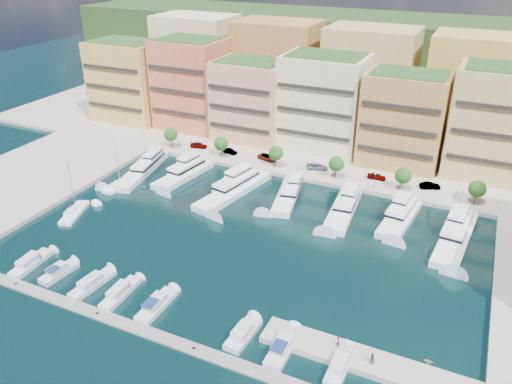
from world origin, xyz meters
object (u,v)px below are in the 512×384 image
(yacht_2, at_px, (235,187))
(person_0, at_px, (338,342))
(yacht_4, at_px, (344,207))
(yacht_5, at_px, (400,216))
(cruiser_0, at_px, (31,263))
(cruiser_3, at_px, (120,293))
(tender_3, at_px, (428,361))
(car_0, at_px, (199,145))
(lamppost_3, at_px, (375,179))
(yacht_0, at_px, (144,167))
(tree_3, at_px, (336,164))
(cruiser_6, at_px, (243,334))
(lamppost_2, at_px, (302,165))
(sailboat_1, at_px, (74,213))
(yacht_1, at_px, (185,173))
(car_2, at_px, (267,157))
(tree_0, at_px, (171,135))
(tree_4, at_px, (403,176))
(car_5, at_px, (430,186))
(car_1, at_px, (230,151))
(lamppost_1, at_px, (237,153))
(car_4, at_px, (377,176))
(lamppost_4, at_px, (456,194))
(cruiser_8, at_px, (339,367))
(tree_2, at_px, (276,153))
(car_3, at_px, (317,167))
(cruiser_7, at_px, (283,348))
(cruiser_1, at_px, (59,272))
(yacht_6, at_px, (456,234))
(person_1, at_px, (372,358))
(cruiser_2, at_px, (92,284))
(sailboat_2, at_px, (119,185))
(tender_1, at_px, (347,341))
(yacht_3, at_px, (288,193))
(tree_5, at_px, (477,189))
(lamppost_0, at_px, (179,143))

(yacht_2, bearing_deg, person_0, -46.84)
(yacht_4, bearing_deg, yacht_5, 5.78)
(cruiser_0, bearing_deg, cruiser_3, 0.00)
(tender_3, height_order, car_0, car_0)
(lamppost_3, bearing_deg, yacht_0, -167.17)
(tree_3, distance_m, cruiser_6, 58.33)
(lamppost_2, bearing_deg, sailboat_1, -135.68)
(yacht_1, distance_m, car_2, 22.48)
(tree_0, distance_m, tree_4, 64.00)
(sailboat_1, relative_size, car_5, 2.77)
(sailboat_1, relative_size, car_1, 3.11)
(tree_0, distance_m, sailboat_1, 40.34)
(yacht_4, relative_size, tender_3, 14.68)
(lamppost_1, height_order, cruiser_3, lamppost_1)
(car_4, bearing_deg, tree_0, 90.57)
(lamppost_4, distance_m, tender_3, 49.40)
(cruiser_8, bearing_deg, yacht_2, 131.86)
(tree_2, xyz_separation_m, car_3, (10.26, 2.93, -2.97))
(cruiser_7, distance_m, car_3, 63.01)
(yacht_0, bearing_deg, car_3, 23.98)
(lamppost_4, xyz_separation_m, yacht_0, (-74.38, -12.84, -2.62))
(lamppost_3, height_order, car_2, lamppost_3)
(tree_4, xyz_separation_m, car_0, (-56.77, 2.81, -2.93))
(cruiser_1, xyz_separation_m, sailboat_1, (-13.25, 18.02, -0.26))
(yacht_6, height_order, cruiser_6, yacht_6)
(yacht_2, relative_size, person_1, 13.19)
(car_1, height_order, car_5, car_5)
(yacht_2, height_order, cruiser_3, yacht_2)
(yacht_2, distance_m, car_4, 34.83)
(car_3, height_order, car_4, car_3)
(cruiser_2, bearing_deg, cruiser_8, 0.02)
(lamppost_3, xyz_separation_m, sailboat_2, (-56.84, -22.51, -3.52))
(tender_1, bearing_deg, cruiser_2, 93.22)
(tree_4, bearing_deg, car_2, 174.96)
(yacht_2, bearing_deg, tender_3, -36.20)
(car_5, bearing_deg, yacht_5, 145.47)
(yacht_3, distance_m, cruiser_3, 46.90)
(cruiser_1, height_order, car_1, car_1)
(tree_5, xyz_separation_m, car_4, (-22.67, 3.59, -2.97))
(lamppost_0, height_order, cruiser_2, lamppost_0)
(cruiser_1, bearing_deg, tree_3, 60.08)
(cruiser_2, xyz_separation_m, car_2, (5.86, 61.26, 1.20))
(yacht_6, distance_m, cruiser_0, 81.96)
(person_1, bearing_deg, lamppost_0, -59.34)
(car_0, bearing_deg, tender_3, -139.07)
(yacht_2, xyz_separation_m, tender_3, (49.19, -36.00, -0.84))
(lamppost_4, height_order, cruiser_2, lamppost_4)
(yacht_4, bearing_deg, tender_3, -58.48)
(lamppost_0, distance_m, yacht_1, 14.35)
(tender_3, bearing_deg, cruiser_0, 93.93)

